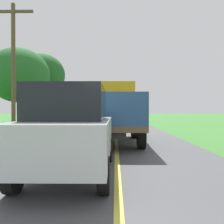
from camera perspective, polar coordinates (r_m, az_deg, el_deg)
name	(u,v)px	position (r m, az deg, el deg)	size (l,w,h in m)	color
banana_truck_near	(113,111)	(11.29, 0.36, 0.31)	(2.38, 5.82, 2.80)	#2D2D30
utility_pole_roadside	(13,66)	(13.26, -22.43, 10.08)	(2.01, 0.20, 6.87)	brown
roadside_tree_near_left	(51,93)	(22.71, -14.33, 4.45)	(2.43, 2.43, 4.20)	#4C3823
roadside_tree_mid_right	(19,75)	(16.92, -21.28, 8.10)	(3.95, 3.95, 5.54)	#4C3823
roadside_tree_far_left	(42,75)	(19.60, -16.41, 8.47)	(3.59, 3.59, 5.86)	#4C3823
following_car	(71,130)	(5.36, -9.65, -4.16)	(1.74, 4.10, 1.92)	#B7BABF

